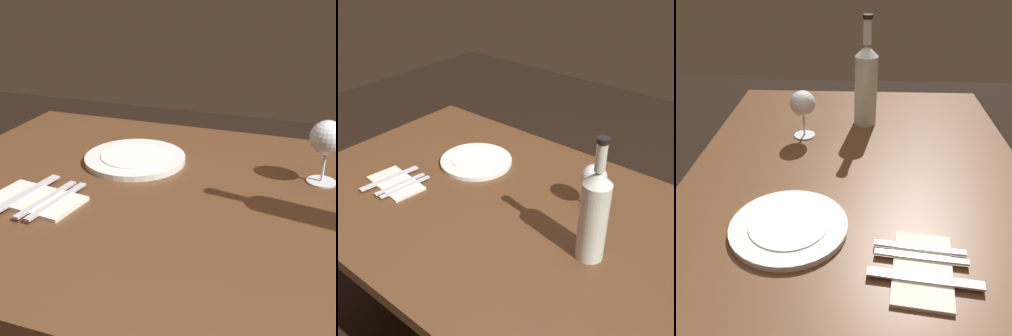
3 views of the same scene
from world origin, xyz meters
TOP-DOWN VIEW (x-y plane):
  - dining_table at (0.00, 0.00)m, footprint 1.30×0.90m
  - wine_glass_left at (-0.25, -0.17)m, footprint 0.08×0.08m
  - wine_bottle at (-0.35, 0.02)m, footprint 0.07×0.07m
  - dinner_plate at (0.20, -0.14)m, footprint 0.25×0.25m
  - folded_napkin at (0.31, 0.13)m, footprint 0.20×0.13m
  - fork_inner at (0.28, 0.13)m, footprint 0.04×0.18m
  - fork_outer at (0.26, 0.13)m, footprint 0.04×0.18m
  - table_knife at (0.34, 0.13)m, footprint 0.05×0.21m

SIDE VIEW (x-z plane):
  - dining_table at x=0.00m, z-range 0.28..1.02m
  - folded_napkin at x=0.31m, z-range 0.74..0.75m
  - dinner_plate at x=0.20m, z-range 0.74..0.76m
  - fork_inner at x=0.28m, z-range 0.75..0.75m
  - fork_outer at x=0.26m, z-range 0.75..0.75m
  - table_knife at x=0.34m, z-range 0.75..0.75m
  - wine_glass_left at x=-0.25m, z-range 0.77..0.92m
  - wine_bottle at x=-0.35m, z-range 0.70..1.05m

